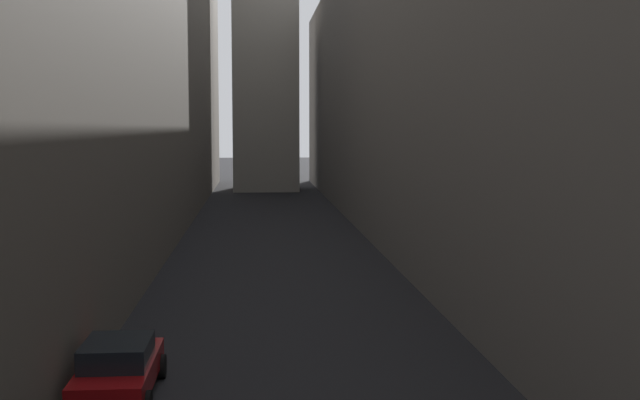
# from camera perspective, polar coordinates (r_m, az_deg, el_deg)

# --- Properties ---
(ground_plane) EXTENTS (264.00, 264.00, 0.00)m
(ground_plane) POSITION_cam_1_polar(r_m,az_deg,el_deg) (41.67, -3.16, -3.84)
(ground_plane) COLOR black
(building_block_left) EXTENTS (10.01, 108.00, 24.46)m
(building_block_left) POSITION_cam_1_polar(r_m,az_deg,el_deg) (44.52, -17.29, 12.31)
(building_block_left) COLOR #60594F
(building_block_left) RESTS_ON ground
(building_block_right) EXTENTS (10.71, 108.00, 19.27)m
(building_block_right) POSITION_cam_1_polar(r_m,az_deg,el_deg) (44.84, 10.89, 9.06)
(building_block_right) COLOR slate
(building_block_right) RESTS_ON ground
(parked_car_left_far) EXTENTS (1.91, 4.24, 1.47)m
(parked_car_left_far) POSITION_cam_1_polar(r_m,az_deg,el_deg) (20.24, -14.32, -11.65)
(parked_car_left_far) COLOR maroon
(parked_car_left_far) RESTS_ON ground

